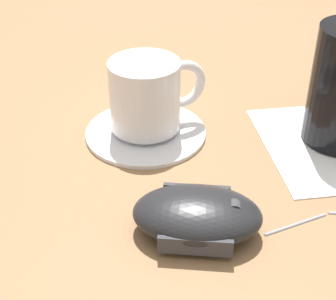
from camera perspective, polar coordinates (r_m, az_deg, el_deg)
ground_plane at (r=0.51m, az=13.71°, el=-1.53°), size 3.00×3.00×0.00m
saucer at (r=0.54m, az=-2.48°, el=2.14°), size 0.13×0.13×0.01m
coffee_cup at (r=0.52m, az=-2.29°, el=6.18°), size 0.07×0.10×0.07m
computer_mouse at (r=0.41m, az=3.28°, el=-7.19°), size 0.12×0.12×0.03m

